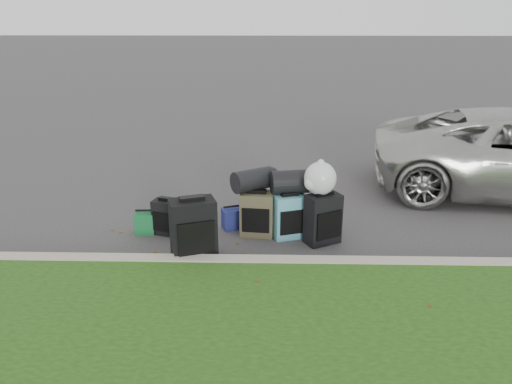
{
  "coord_description": "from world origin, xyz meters",
  "views": [
    {
      "loc": [
        0.06,
        -6.3,
        2.91
      ],
      "look_at": [
        -0.1,
        0.2,
        0.55
      ],
      "focal_mm": 35.0,
      "sensor_mm": 36.0,
      "label": 1
    }
  ],
  "objects_px": {
    "suitcase_teal": "(289,216)",
    "tote_navy": "(232,219)",
    "suitcase_small_black": "(168,217)",
    "tote_green": "(145,223)",
    "suitcase_olive": "(257,214)",
    "suitcase_large_black_left": "(193,230)",
    "suitcase_large_black_right": "(323,219)"
  },
  "relations": [
    {
      "from": "suitcase_olive",
      "to": "tote_navy",
      "type": "distance_m",
      "value": 0.45
    },
    {
      "from": "suitcase_olive",
      "to": "suitcase_large_black_right",
      "type": "relative_size",
      "value": 0.91
    },
    {
      "from": "suitcase_large_black_right",
      "to": "tote_green",
      "type": "distance_m",
      "value": 2.45
    },
    {
      "from": "suitcase_small_black",
      "to": "suitcase_olive",
      "type": "xyz_separation_m",
      "value": [
        1.23,
        -0.01,
        0.06
      ]
    },
    {
      "from": "suitcase_large_black_left",
      "to": "suitcase_teal",
      "type": "distance_m",
      "value": 1.38
    },
    {
      "from": "suitcase_olive",
      "to": "suitcase_teal",
      "type": "height_order",
      "value": "suitcase_olive"
    },
    {
      "from": "suitcase_small_black",
      "to": "tote_navy",
      "type": "xyz_separation_m",
      "value": [
        0.87,
        0.21,
        -0.1
      ]
    },
    {
      "from": "suitcase_olive",
      "to": "suitcase_large_black_left",
      "type": "bearing_deg",
      "value": -129.99
    },
    {
      "from": "tote_navy",
      "to": "suitcase_olive",
      "type": "bearing_deg",
      "value": -51.16
    },
    {
      "from": "suitcase_large_black_left",
      "to": "suitcase_olive",
      "type": "xyz_separation_m",
      "value": [
        0.77,
        0.73,
        -0.08
      ]
    },
    {
      "from": "suitcase_large_black_left",
      "to": "tote_navy",
      "type": "distance_m",
      "value": 1.06
    },
    {
      "from": "suitcase_small_black",
      "to": "suitcase_large_black_right",
      "type": "xyz_separation_m",
      "value": [
        2.1,
        -0.22,
        0.09
      ]
    },
    {
      "from": "suitcase_small_black",
      "to": "suitcase_teal",
      "type": "height_order",
      "value": "suitcase_teal"
    },
    {
      "from": "suitcase_small_black",
      "to": "tote_green",
      "type": "xyz_separation_m",
      "value": [
        -0.33,
        0.02,
        -0.1
      ]
    },
    {
      "from": "suitcase_small_black",
      "to": "suitcase_large_black_left",
      "type": "relative_size",
      "value": 0.62
    },
    {
      "from": "suitcase_small_black",
      "to": "suitcase_teal",
      "type": "distance_m",
      "value": 1.67
    },
    {
      "from": "suitcase_olive",
      "to": "suitcase_large_black_right",
      "type": "bearing_deg",
      "value": -7.54
    },
    {
      "from": "suitcase_small_black",
      "to": "tote_green",
      "type": "distance_m",
      "value": 0.34
    },
    {
      "from": "suitcase_large_black_left",
      "to": "suitcase_large_black_right",
      "type": "height_order",
      "value": "suitcase_large_black_left"
    },
    {
      "from": "suitcase_large_black_left",
      "to": "suitcase_teal",
      "type": "height_order",
      "value": "suitcase_large_black_left"
    },
    {
      "from": "suitcase_small_black",
      "to": "suitcase_olive",
      "type": "height_order",
      "value": "suitcase_olive"
    },
    {
      "from": "suitcase_small_black",
      "to": "suitcase_large_black_right",
      "type": "bearing_deg",
      "value": 11.33
    },
    {
      "from": "tote_green",
      "to": "tote_navy",
      "type": "bearing_deg",
      "value": 5.46
    },
    {
      "from": "suitcase_teal",
      "to": "tote_navy",
      "type": "relative_size",
      "value": 2.07
    },
    {
      "from": "suitcase_small_black",
      "to": "tote_green",
      "type": "height_order",
      "value": "suitcase_small_black"
    },
    {
      "from": "suitcase_large_black_right",
      "to": "tote_navy",
      "type": "bearing_deg",
      "value": 132.12
    },
    {
      "from": "suitcase_small_black",
      "to": "suitcase_teal",
      "type": "xyz_separation_m",
      "value": [
        1.67,
        -0.06,
        0.06
      ]
    },
    {
      "from": "tote_green",
      "to": "tote_navy",
      "type": "distance_m",
      "value": 1.21
    },
    {
      "from": "suitcase_teal",
      "to": "suitcase_large_black_left",
      "type": "bearing_deg",
      "value": -168.56
    },
    {
      "from": "suitcase_small_black",
      "to": "suitcase_large_black_right",
      "type": "relative_size",
      "value": 0.72
    },
    {
      "from": "suitcase_teal",
      "to": "tote_green",
      "type": "relative_size",
      "value": 2.03
    },
    {
      "from": "suitcase_large_black_right",
      "to": "suitcase_small_black",
      "type": "bearing_deg",
      "value": 145.52
    }
  ]
}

